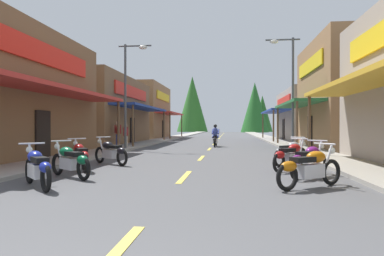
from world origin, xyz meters
TOP-DOWN VIEW (x-y plane):
  - ground at (0.00, 32.65)m, footprint 9.08×95.30m
  - sidewalk_left at (-5.55, 32.65)m, footprint 2.03×95.30m
  - sidewalk_right at (5.55, 32.65)m, footprint 2.03×95.30m
  - centerline_dashes at (0.00, 34.68)m, footprint 0.16×68.25m
  - storefront_left_middle at (-9.93, 25.36)m, footprint 8.60×12.12m
  - storefront_left_far at (-9.95, 38.22)m, footprint 8.64×10.15m
  - storefront_right_middle at (10.87, 21.90)m, footprint 10.46×9.11m
  - storefront_right_far at (10.42, 33.30)m, footprint 9.60×11.15m
  - streetlamp_left at (-4.66, 18.41)m, footprint 1.99×0.30m
  - streetlamp_right at (4.67, 19.13)m, footprint 1.99×0.30m
  - motorcycle_parked_right_0 at (3.12, 6.66)m, footprint 1.76×1.37m
  - motorcycle_parked_right_1 at (3.50, 8.43)m, footprint 1.41×1.74m
  - motorcycle_parked_right_2 at (3.24, 9.82)m, footprint 1.44×1.71m
  - motorcycle_parked_right_3 at (3.48, 11.33)m, footprint 1.47×1.69m
  - motorcycle_parked_left_0 at (-3.20, 6.00)m, footprint 1.55×1.61m
  - motorcycle_parked_left_1 at (-3.14, 7.56)m, footprint 1.77×1.37m
  - motorcycle_parked_left_2 at (-3.57, 9.14)m, footprint 1.33×1.80m
  - motorcycle_parked_left_3 at (-3.16, 10.89)m, footprint 1.76×1.39m
  - rider_cruising_lead at (0.26, 22.46)m, footprint 0.60×2.14m
  - pedestrian_by_shop at (-5.28, 19.60)m, footprint 0.33×0.56m
  - pedestrian_browsing at (-6.14, 20.62)m, footprint 0.53×0.38m
  - treeline_backdrop at (0.35, 81.99)m, footprint 23.67×13.16m

SIDE VIEW (x-z plane):
  - ground at x=0.00m, z-range -0.10..0.00m
  - centerline_dashes at x=0.00m, z-range 0.00..0.01m
  - sidewalk_left at x=-5.55m, z-range 0.00..0.12m
  - sidewalk_right at x=5.55m, z-range 0.00..0.12m
  - motorcycle_parked_right_0 at x=3.12m, z-range -0.03..1.01m
  - motorcycle_parked_right_1 at x=3.50m, z-range -0.03..1.01m
  - motorcycle_parked_right_2 at x=3.24m, z-range -0.03..1.01m
  - motorcycle_parked_right_3 at x=3.48m, z-range -0.03..1.01m
  - motorcycle_parked_left_0 at x=-3.20m, z-range -0.03..1.01m
  - motorcycle_parked_left_1 at x=-3.14m, z-range -0.03..1.01m
  - motorcycle_parked_left_2 at x=-3.57m, z-range -0.03..1.01m
  - motorcycle_parked_left_3 at x=-3.16m, z-range -0.03..1.01m
  - rider_cruising_lead at x=0.26m, z-range -0.13..1.44m
  - pedestrian_by_shop at x=-5.28m, z-range 0.12..1.69m
  - pedestrian_browsing at x=-6.14m, z-range 0.15..1.90m
  - storefront_right_far at x=10.42m, z-range 0.00..4.92m
  - storefront_left_middle at x=-9.93m, z-range 0.00..5.32m
  - storefront_left_far at x=-9.95m, z-range 0.00..6.24m
  - storefront_right_middle at x=10.87m, z-range 0.00..6.97m
  - streetlamp_left at x=-4.66m, z-range 0.93..7.24m
  - streetlamp_right at x=4.67m, z-range 0.95..7.57m
  - treeline_backdrop at x=0.35m, z-range -0.93..12.83m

